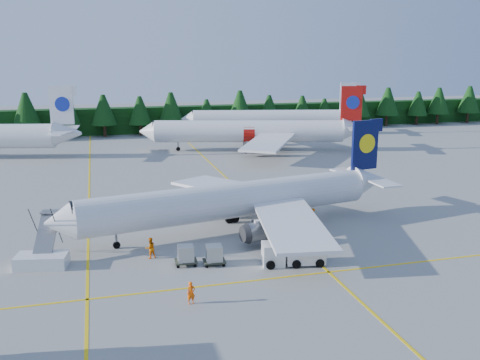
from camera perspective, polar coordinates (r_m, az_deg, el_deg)
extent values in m
plane|color=gray|center=(50.44, 0.31, -7.92)|extent=(320.00, 320.00, 0.00)
cube|color=yellow|center=(67.83, -15.82, -2.81)|extent=(0.25, 120.00, 0.01)
cube|color=yellow|center=(70.30, 0.68, -1.73)|extent=(0.25, 120.00, 0.01)
cube|color=yellow|center=(45.12, 2.37, -10.58)|extent=(80.00, 0.25, 0.01)
cube|color=black|center=(128.82, -9.51, 6.36)|extent=(220.00, 4.00, 6.00)
cylinder|color=silver|center=(55.73, -1.09, -2.22)|extent=(31.69, 9.19, 3.71)
cone|color=silver|center=(51.47, -18.74, -4.28)|extent=(3.21, 4.11, 3.71)
cube|color=#080E3D|center=(63.53, 13.18, 3.65)|extent=(3.53, 0.94, 5.75)
cube|color=silver|center=(63.93, -1.71, -0.70)|extent=(11.46, 14.89, 1.05)
cylinder|color=slate|center=(61.34, -2.35, -2.57)|extent=(3.45, 2.47, 1.95)
cube|color=silver|center=(50.43, 5.50, -4.63)|extent=(7.42, 14.54, 1.05)
cylinder|color=slate|center=(52.05, 2.29, -5.51)|extent=(3.45, 2.47, 1.95)
cylinder|color=slate|center=(52.98, -13.05, -6.31)|extent=(0.22, 0.22, 1.58)
cylinder|color=silver|center=(102.62, 0.95, 5.23)|extent=(35.74, 12.87, 4.21)
cone|color=silver|center=(103.82, -9.84, 5.13)|extent=(3.89, 4.81, 4.21)
cube|color=#AD100B|center=(104.48, 11.81, 8.00)|extent=(3.97, 1.34, 6.53)
cube|color=silver|center=(111.71, 2.43, 5.56)|extent=(7.35, 16.18, 1.19)
cylinder|color=slate|center=(109.01, 1.40, 4.59)|extent=(4.01, 3.02, 2.21)
cube|color=silver|center=(94.04, 3.05, 4.07)|extent=(13.76, 16.73, 1.19)
cylinder|color=slate|center=(96.97, 1.69, 3.49)|extent=(4.01, 3.02, 2.21)
cylinder|color=slate|center=(103.53, -6.62, 3.59)|extent=(0.25, 0.25, 1.79)
cube|color=silver|center=(100.39, -18.51, 7.56)|extent=(4.12, 1.29, 6.75)
cylinder|color=silver|center=(124.28, 2.97, 6.55)|extent=(34.18, 11.47, 4.02)
cone|color=silver|center=(123.95, -5.62, 6.49)|extent=(3.63, 4.54, 4.02)
cube|color=silver|center=(126.86, 11.47, 8.73)|extent=(3.80, 1.19, 6.22)
cylinder|color=slate|center=(124.13, -3.05, 5.24)|extent=(0.24, 0.24, 1.61)
cube|color=silver|center=(50.49, -20.38, -8.08)|extent=(4.75, 3.09, 1.15)
cube|color=slate|center=(51.77, -19.92, -5.35)|extent=(2.43, 4.42, 3.11)
cube|color=slate|center=(53.29, -19.46, -3.20)|extent=(2.09, 1.59, 0.13)
cube|color=silver|center=(47.77, 3.56, -7.91)|extent=(2.18, 2.18, 1.99)
cube|color=black|center=(47.60, 3.57, -7.38)|extent=(1.88, 2.04, 0.85)
cube|color=silver|center=(48.14, 6.93, -7.27)|extent=(3.71, 2.62, 2.46)
cube|color=#2F3426|center=(48.13, -5.79, -8.61)|extent=(2.03, 1.62, 0.12)
cube|color=#A4A7A9|center=(47.86, -5.81, -7.78)|extent=(1.45, 1.41, 1.37)
cube|color=#2F3426|center=(48.00, -2.77, -8.62)|extent=(2.03, 1.62, 0.12)
cube|color=#A4A7A9|center=(47.73, -2.78, -7.78)|extent=(1.45, 1.41, 1.37)
imported|color=#FF5605|center=(40.93, -5.24, -11.90)|extent=(0.68, 0.49, 1.76)
imported|color=orange|center=(49.88, -9.55, -7.15)|extent=(1.14, 1.01, 1.97)
imported|color=#FA6905|center=(60.07, 7.77, -3.74)|extent=(0.46, 0.66, 1.54)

